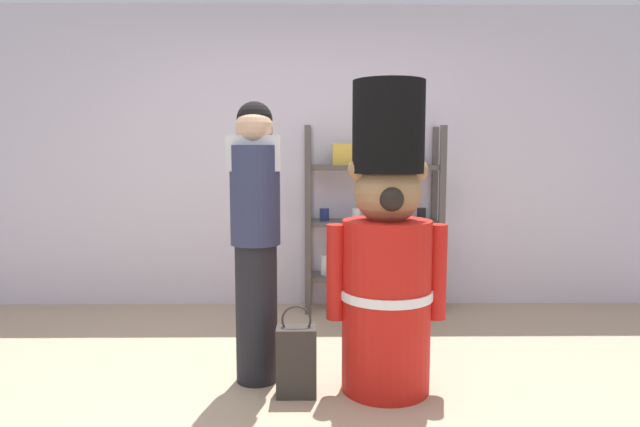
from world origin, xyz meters
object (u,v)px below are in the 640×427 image
(merchandise_shelf, at_px, (373,214))
(person_shopper, at_px, (256,233))
(teddy_bear_guard, at_px, (387,255))
(shopping_bag, at_px, (297,360))

(merchandise_shelf, height_order, person_shopper, person_shopper)
(merchandise_shelf, xyz_separation_m, teddy_bear_guard, (-0.10, -1.64, -0.05))
(merchandise_shelf, bearing_deg, person_shopper, -119.20)
(teddy_bear_guard, relative_size, shopping_bag, 3.38)
(person_shopper, bearing_deg, teddy_bear_guard, -10.04)
(person_shopper, xyz_separation_m, shopping_bag, (0.24, -0.20, -0.68))
(merchandise_shelf, xyz_separation_m, shopping_bag, (-0.60, -1.71, -0.63))
(merchandise_shelf, height_order, shopping_bag, merchandise_shelf)
(merchandise_shelf, bearing_deg, teddy_bear_guard, -93.49)
(merchandise_shelf, bearing_deg, shopping_bag, -109.39)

